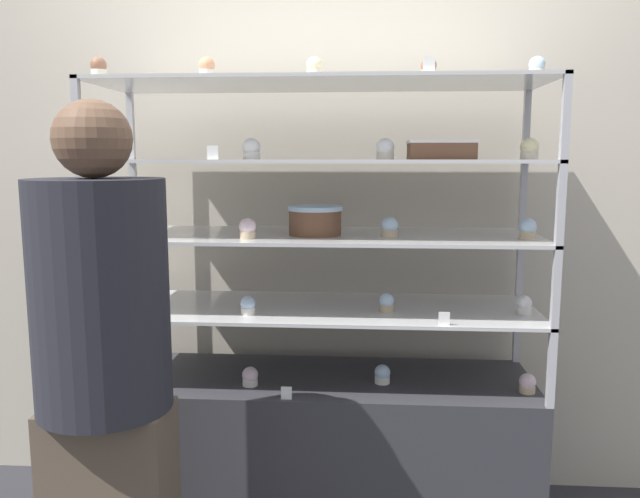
# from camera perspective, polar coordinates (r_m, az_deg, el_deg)

# --- Properties ---
(back_wall) EXTENTS (8.00, 0.05, 2.60)m
(back_wall) POSITION_cam_1_polar(r_m,az_deg,el_deg) (2.60, 0.61, 6.21)
(back_wall) COLOR beige
(back_wall) RESTS_ON ground_plane
(display_base) EXTENTS (1.55, 0.49, 0.59)m
(display_base) POSITION_cam_1_polar(r_m,az_deg,el_deg) (2.47, 0.00, -18.08)
(display_base) COLOR #333338
(display_base) RESTS_ON ground_plane
(display_riser_lower) EXTENTS (1.55, 0.49, 0.27)m
(display_riser_lower) POSITION_cam_1_polar(r_m,az_deg,el_deg) (2.28, 0.00, -5.65)
(display_riser_lower) COLOR #B7B7BC
(display_riser_lower) RESTS_ON display_base
(display_riser_middle) EXTENTS (1.55, 0.49, 0.27)m
(display_riser_middle) POSITION_cam_1_polar(r_m,az_deg,el_deg) (2.23, 0.00, 1.00)
(display_riser_middle) COLOR #B7B7BC
(display_riser_middle) RESTS_ON display_riser_lower
(display_riser_upper) EXTENTS (1.55, 0.49, 0.27)m
(display_riser_upper) POSITION_cam_1_polar(r_m,az_deg,el_deg) (2.21, 0.00, 7.84)
(display_riser_upper) COLOR #B7B7BC
(display_riser_upper) RESTS_ON display_riser_middle
(display_riser_top) EXTENTS (1.55, 0.49, 0.27)m
(display_riser_top) POSITION_cam_1_polar(r_m,az_deg,el_deg) (2.23, 0.00, 14.71)
(display_riser_top) COLOR #B7B7BC
(display_riser_top) RESTS_ON display_riser_upper
(layer_cake_centerpiece) EXTENTS (0.19, 0.19, 0.10)m
(layer_cake_centerpiece) POSITION_cam_1_polar(r_m,az_deg,el_deg) (2.21, -0.45, 2.65)
(layer_cake_centerpiece) COLOR brown
(layer_cake_centerpiece) RESTS_ON display_riser_middle
(sheet_cake_frosted) EXTENTS (0.22, 0.18, 0.06)m
(sheet_cake_frosted) POSITION_cam_1_polar(r_m,az_deg,el_deg) (2.20, 10.99, 8.89)
(sheet_cake_frosted) COLOR brown
(sheet_cake_frosted) RESTS_ON display_riser_upper
(cupcake_0) EXTENTS (0.06, 0.06, 0.07)m
(cupcake_0) POSITION_cam_1_polar(r_m,az_deg,el_deg) (2.46, -17.32, -10.32)
(cupcake_0) COLOR white
(cupcake_0) RESTS_ON display_base
(cupcake_1) EXTENTS (0.06, 0.06, 0.07)m
(cupcake_1) POSITION_cam_1_polar(r_m,az_deg,el_deg) (2.28, -6.40, -11.53)
(cupcake_1) COLOR white
(cupcake_1) RESTS_ON display_base
(cupcake_2) EXTENTS (0.06, 0.06, 0.07)m
(cupcake_2) POSITION_cam_1_polar(r_m,az_deg,el_deg) (2.30, 5.72, -11.34)
(cupcake_2) COLOR white
(cupcake_2) RESTS_ON display_base
(cupcake_3) EXTENTS (0.06, 0.06, 0.07)m
(cupcake_3) POSITION_cam_1_polar(r_m,az_deg,el_deg) (2.31, 18.43, -11.60)
(cupcake_3) COLOR #CCB28C
(cupcake_3) RESTS_ON display_base
(price_tag_0) EXTENTS (0.04, 0.00, 0.04)m
(price_tag_0) POSITION_cam_1_polar(r_m,az_deg,el_deg) (2.15, -3.10, -13.02)
(price_tag_0) COLOR white
(price_tag_0) RESTS_ON display_base
(cupcake_4) EXTENTS (0.05, 0.05, 0.06)m
(cupcake_4) POSITION_cam_1_polar(r_m,az_deg,el_deg) (2.35, -18.06, -4.55)
(cupcake_4) COLOR #CCB28C
(cupcake_4) RESTS_ON display_riser_lower
(cupcake_5) EXTENTS (0.05, 0.05, 0.06)m
(cupcake_5) POSITION_cam_1_polar(r_m,az_deg,el_deg) (2.18, -6.61, -5.17)
(cupcake_5) COLOR white
(cupcake_5) RESTS_ON display_riser_lower
(cupcake_6) EXTENTS (0.05, 0.05, 0.06)m
(cupcake_6) POSITION_cam_1_polar(r_m,az_deg,el_deg) (2.22, 6.11, -4.91)
(cupcake_6) COLOR #CCB28C
(cupcake_6) RESTS_ON display_riser_lower
(cupcake_7) EXTENTS (0.05, 0.05, 0.06)m
(cupcake_7) POSITION_cam_1_polar(r_m,az_deg,el_deg) (2.29, 18.16, -4.89)
(cupcake_7) COLOR white
(cupcake_7) RESTS_ON display_riser_lower
(price_tag_1) EXTENTS (0.04, 0.00, 0.04)m
(price_tag_1) POSITION_cam_1_polar(r_m,az_deg,el_deg) (2.07, 11.28, -6.27)
(price_tag_1) COLOR white
(price_tag_1) RESTS_ON display_riser_lower
(cupcake_8) EXTENTS (0.06, 0.06, 0.07)m
(cupcake_8) POSITION_cam_1_polar(r_m,az_deg,el_deg) (2.33, -18.09, 2.04)
(cupcake_8) COLOR #CCB28C
(cupcake_8) RESTS_ON display_riser_middle
(cupcake_9) EXTENTS (0.06, 0.06, 0.07)m
(cupcake_9) POSITION_cam_1_polar(r_m,az_deg,el_deg) (2.13, -6.64, 1.83)
(cupcake_9) COLOR #CCB28C
(cupcake_9) RESTS_ON display_riser_middle
(cupcake_10) EXTENTS (0.06, 0.06, 0.07)m
(cupcake_10) POSITION_cam_1_polar(r_m,az_deg,el_deg) (2.17, 6.38, 1.98)
(cupcake_10) COLOR #CCB28C
(cupcake_10) RESTS_ON display_riser_middle
(cupcake_11) EXTENTS (0.06, 0.06, 0.07)m
(cupcake_11) POSITION_cam_1_polar(r_m,az_deg,el_deg) (2.23, 18.45, 1.75)
(cupcake_11) COLOR #CCB28C
(cupcake_11) RESTS_ON display_riser_middle
(price_tag_2) EXTENTS (0.04, 0.00, 0.04)m
(price_tag_2) POSITION_cam_1_polar(r_m,az_deg,el_deg) (2.12, -15.25, 1.28)
(price_tag_2) COLOR white
(price_tag_2) RESTS_ON display_riser_middle
(cupcake_12) EXTENTS (0.06, 0.06, 0.07)m
(cupcake_12) POSITION_cam_1_polar(r_m,az_deg,el_deg) (2.26, -18.92, 8.60)
(cupcake_12) COLOR #CCB28C
(cupcake_12) RESTS_ON display_riser_upper
(cupcake_13) EXTENTS (0.06, 0.06, 0.07)m
(cupcake_13) POSITION_cam_1_polar(r_m,az_deg,el_deg) (2.16, -6.28, 9.03)
(cupcake_13) COLOR white
(cupcake_13) RESTS_ON display_riser_upper
(cupcake_14) EXTENTS (0.06, 0.06, 0.07)m
(cupcake_14) POSITION_cam_1_polar(r_m,az_deg,el_deg) (2.14, 5.98, 9.04)
(cupcake_14) COLOR beige
(cupcake_14) RESTS_ON display_riser_upper
(cupcake_15) EXTENTS (0.06, 0.06, 0.07)m
(cupcake_15) POSITION_cam_1_polar(r_m,az_deg,el_deg) (2.21, 18.61, 8.63)
(cupcake_15) COLOR beige
(cupcake_15) RESTS_ON display_riser_upper
(price_tag_3) EXTENTS (0.04, 0.00, 0.04)m
(price_tag_3) POSITION_cam_1_polar(r_m,az_deg,el_deg) (2.04, -9.79, 8.69)
(price_tag_3) COLOR white
(price_tag_3) RESTS_ON display_riser_upper
(cupcake_16) EXTENTS (0.05, 0.05, 0.07)m
(cupcake_16) POSITION_cam_1_polar(r_m,az_deg,el_deg) (2.28, -19.59, 15.32)
(cupcake_16) COLOR beige
(cupcake_16) RESTS_ON display_riser_top
(cupcake_17) EXTENTS (0.05, 0.05, 0.07)m
(cupcake_17) POSITION_cam_1_polar(r_m,az_deg,el_deg) (2.19, -10.29, 15.97)
(cupcake_17) COLOR beige
(cupcake_17) RESTS_ON display_riser_top
(cupcake_18) EXTENTS (0.05, 0.05, 0.07)m
(cupcake_18) POSITION_cam_1_polar(r_m,az_deg,el_deg) (2.15, -0.52, 16.23)
(cupcake_18) COLOR beige
(cupcake_18) RESTS_ON display_riser_top
(cupcake_19) EXTENTS (0.05, 0.05, 0.07)m
(cupcake_19) POSITION_cam_1_polar(r_m,az_deg,el_deg) (2.20, 9.90, 15.95)
(cupcake_19) COLOR #CCB28C
(cupcake_19) RESTS_ON display_riser_top
(cupcake_20) EXTENTS (0.05, 0.05, 0.07)m
(cupcake_20) POSITION_cam_1_polar(r_m,az_deg,el_deg) (2.26, 19.21, 15.40)
(cupcake_20) COLOR beige
(cupcake_20) RESTS_ON display_riser_top
(price_tag_4) EXTENTS (0.04, 0.00, 0.04)m
(price_tag_4) POSITION_cam_1_polar(r_m,az_deg,el_deg) (2.01, 9.94, 16.29)
(price_tag_4) COLOR white
(price_tag_4) RESTS_ON display_riser_top
(customer_figure) EXTENTS (0.36, 0.36, 1.55)m
(customer_figure) POSITION_cam_1_polar(r_m,az_deg,el_deg) (1.83, -19.10, -10.35)
(customer_figure) COLOR brown
(customer_figure) RESTS_ON ground_plane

